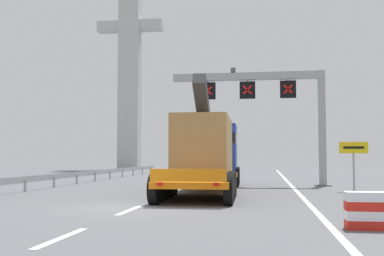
# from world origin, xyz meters

# --- Properties ---
(ground) EXTENTS (112.00, 112.00, 0.00)m
(ground) POSITION_xyz_m (0.00, 0.00, 0.00)
(ground) COLOR #5B5B60
(lane_markings) EXTENTS (0.20, 44.04, 0.01)m
(lane_markings) POSITION_xyz_m (0.26, 14.72, 0.01)
(lane_markings) COLOR silver
(lane_markings) RESTS_ON ground
(edge_line_right) EXTENTS (0.20, 63.00, 0.01)m
(edge_line_right) POSITION_xyz_m (6.20, 12.00, 0.01)
(edge_line_right) COLOR silver
(edge_line_right) RESTS_ON ground
(overhead_lane_gantry) EXTENTS (9.43, 0.90, 7.16)m
(overhead_lane_gantry) POSITION_xyz_m (5.02, 13.00, 5.40)
(overhead_lane_gantry) COLOR #9EA0A5
(overhead_lane_gantry) RESTS_ON ground
(heavy_haul_truck_orange) EXTENTS (3.32, 14.12, 5.30)m
(heavy_haul_truck_orange) POSITION_xyz_m (1.78, 8.54, 1.99)
(heavy_haul_truck_orange) COLOR orange
(heavy_haul_truck_orange) RESTS_ON ground
(exit_sign_yellow) EXTENTS (1.39, 0.15, 2.47)m
(exit_sign_yellow) POSITION_xyz_m (9.05, 8.86, 1.87)
(exit_sign_yellow) COLOR #9EA0A5
(exit_sign_yellow) RESTS_ON ground
(crash_barrier_striped) EXTENTS (1.00, 0.50, 0.90)m
(crash_barrier_striped) POSITION_xyz_m (7.03, -3.76, 0.45)
(crash_barrier_striped) COLOR red
(crash_barrier_striped) RESTS_ON ground
(guardrail_left) EXTENTS (0.13, 35.76, 0.76)m
(guardrail_left) POSITION_xyz_m (-7.12, 15.88, 0.56)
(guardrail_left) COLOR #999EA3
(guardrail_left) RESTS_ON ground
(bridge_pylon_distant) EXTENTS (9.00, 2.00, 31.35)m
(bridge_pylon_distant) POSITION_xyz_m (-13.26, 45.56, 16.06)
(bridge_pylon_distant) COLOR #B7B7B2
(bridge_pylon_distant) RESTS_ON ground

